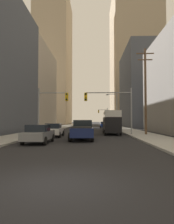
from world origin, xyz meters
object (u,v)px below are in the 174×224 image
Objects in this scene: traffic_signal_near_left at (51,103)px; traffic_signal_far_right at (103,114)px; sedan_white at (54,130)px; city_bus at (111,120)px; pickup_truck_navy at (82,130)px; sedan_maroon at (85,129)px; cargo_van_black at (111,125)px; sedan_blue at (104,125)px; traffic_signal_near_right at (110,102)px; sedan_grey at (39,134)px.

traffic_signal_near_left and traffic_signal_far_right have the same top height.
city_bus is at bearing 60.05° from sedan_white.
city_bus is 1.93× the size of traffic_signal_far_right.
traffic_signal_far_right is at bearing 78.43° from traffic_signal_near_left.
sedan_maroon is (0.02, 6.81, -0.16)m from pickup_truck_navy.
cargo_van_black reaches higher than sedan_maroon.
sedan_blue is at bearing 70.38° from traffic_signal_near_left.
traffic_signal_near_left is at bearing -179.99° from traffic_signal_near_right.
sedan_blue is 0.70× the size of traffic_signal_near_left.
cargo_van_black is 8.30m from traffic_signal_near_left.
sedan_grey is 10.43m from sedan_maroon.
traffic_signal_near_left is (-0.86, 9.18, 3.28)m from sedan_grey.
sedan_maroon is at bearing 70.68° from sedan_grey.
traffic_signal_near_left is (-4.30, 6.15, 3.12)m from pickup_truck_navy.
sedan_maroon is 0.70× the size of traffic_signal_near_right.
sedan_blue is at bearing 82.66° from pickup_truck_navy.
sedan_blue is (3.67, 28.49, -0.16)m from pickup_truck_navy.
sedan_grey and sedan_white have the same top height.
sedan_maroon is (3.45, 9.85, 0.00)m from sedan_grey.
traffic_signal_far_right reaches higher than pickup_truck_navy.
sedan_maroon is (-4.26, -9.92, -1.16)m from city_bus.
sedan_grey is 6.37m from sedan_white.
traffic_signal_near_right reaches higher than sedan_grey.
traffic_signal_near_right is at bearing 54.05° from sedan_grey.
traffic_signal_near_right is at bearing -91.14° from sedan_blue.
pickup_truck_navy is at bearing 41.45° from sedan_grey.
pickup_truck_navy reaches higher than sedan_white.
traffic_signal_near_right is at bearing -91.73° from traffic_signal_far_right.
traffic_signal_near_right is 1.01× the size of traffic_signal_far_right.
cargo_van_black is 1.23× the size of sedan_maroon.
sedan_white is 4.91m from sedan_maroon.
sedan_grey is at bearing -102.70° from sedan_blue.
cargo_van_black reaches higher than pickup_truck_navy.
city_bus is 1.91× the size of traffic_signal_near_right.
traffic_signal_far_right is (7.97, 45.89, 3.25)m from sedan_white.
sedan_maroon is at bearing -99.56° from sedan_blue.
traffic_signal_near_left is at bearing -109.62° from sedan_blue.
sedan_grey is (-7.71, -19.77, -1.16)m from city_bus.
sedan_white is at bearing 135.94° from pickup_truck_navy.
sedan_white is (-3.44, 3.33, -0.16)m from pickup_truck_navy.
city_bus is at bearing 85.18° from cargo_van_black.
city_bus reaches higher than sedan_blue.
sedan_maroon is 21.98m from sedan_blue.
cargo_van_black is 42.18m from traffic_signal_far_right.
sedan_blue is 22.60m from traffic_signal_near_right.
sedan_grey is at bearing -125.95° from traffic_signal_near_right.
traffic_signal_near_left is at bearing 124.95° from pickup_truck_navy.
sedan_grey is 32.31m from sedan_blue.
sedan_white is at bearing -119.95° from city_bus.
sedan_blue is 0.70× the size of traffic_signal_far_right.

